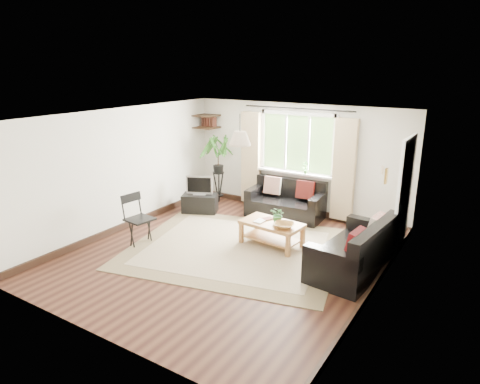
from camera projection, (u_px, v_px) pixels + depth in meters
The scene contains 24 objects.
floor at pixel (228, 255), 7.43m from camera, with size 5.50×5.50×0.00m, color black.
ceiling at pixel (227, 116), 6.74m from camera, with size 5.50×5.50×0.00m, color white.
wall_back at pixel (297, 159), 9.31m from camera, with size 5.00×0.02×2.40m, color silver.
wall_front at pixel (93, 247), 4.85m from camera, with size 5.00×0.02×2.40m, color silver.
wall_left at pixel (121, 170), 8.35m from camera, with size 0.02×5.50×2.40m, color silver.
wall_right at pixel (380, 217), 5.81m from camera, with size 0.02×5.50×2.40m, color silver.
rug at pixel (235, 248), 7.71m from camera, with size 3.64×3.12×0.02m, color beige.
window at pixel (297, 144), 9.18m from camera, with size 2.50×0.16×2.16m, color white, non-canonical shape.
door at pixel (404, 198), 7.26m from camera, with size 0.06×0.96×2.06m, color silver.
corner_shelf at pixel (206, 122), 10.06m from camera, with size 0.50×0.50×0.34m, color black, non-canonical shape.
pendant_lamp at pixel (240, 135), 7.16m from camera, with size 0.36×0.36×0.54m, color beige, non-canonical shape.
wall_sconce at pixel (384, 173), 5.93m from camera, with size 0.12×0.12×0.28m, color beige, non-canonical shape.
sofa_back at pixel (285, 200), 9.19m from camera, with size 1.61×0.80×0.76m, color black, non-canonical shape.
sofa_right at pixel (353, 247), 6.76m from camera, with size 0.87×1.74×0.82m, color black, non-canonical shape.
coffee_table at pixel (272, 234), 7.77m from camera, with size 1.10×0.60×0.45m, color #986431, non-canonical shape.
table_plant at pixel (278, 215), 7.64m from camera, with size 0.27×0.23×0.30m, color #2F6829.
bowl at pixel (284, 226), 7.43m from camera, with size 0.36×0.36×0.09m, color olive.
book_a at pixel (256, 220), 7.79m from camera, with size 0.17×0.23×0.02m, color silver.
book_b at pixel (265, 217), 7.93m from camera, with size 0.15×0.20×0.02m, color brown.
tv_stand at pixel (200, 203), 9.54m from camera, with size 0.76×0.43×0.41m, color black.
tv at pixel (199, 185), 9.42m from camera, with size 0.59×0.20×0.45m, color #A5A5AA, non-canonical shape.
palm_stand at pixel (218, 170), 10.06m from camera, with size 0.62×0.62×1.60m, color black, non-canonical shape.
folding_chair at pixel (140, 220), 7.77m from camera, with size 0.48×0.48×0.93m, color black, non-canonical shape.
sill_plant at pixel (305, 168), 9.13m from camera, with size 0.14×0.10×0.27m, color #2D6023.
Camera 1 is at (3.79, -5.64, 3.20)m, focal length 32.00 mm.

